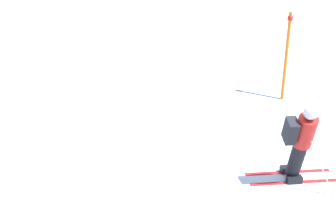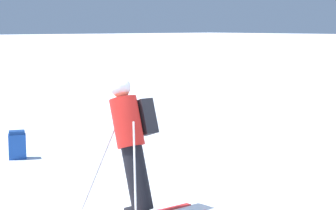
{
  "view_description": "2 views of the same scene",
  "coord_description": "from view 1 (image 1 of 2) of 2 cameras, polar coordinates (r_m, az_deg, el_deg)",
  "views": [
    {
      "loc": [
        -7.36,
        3.46,
        4.71
      ],
      "look_at": [
        0.88,
        2.16,
        1.16
      ],
      "focal_mm": 50.0,
      "sensor_mm": 36.0,
      "label": 1
    },
    {
      "loc": [
        4.82,
        -3.99,
        2.31
      ],
      "look_at": [
        -1.24,
        1.21,
        1.19
      ],
      "focal_mm": 60.0,
      "sensor_mm": 36.0,
      "label": 2
    }
  ],
  "objects": [
    {
      "name": "ground_plane",
      "position": [
        9.4,
        14.14,
        -7.77
      ],
      "size": [
        300.0,
        300.0,
        0.0
      ],
      "primitive_type": "plane",
      "color": "white"
    },
    {
      "name": "skier",
      "position": [
        8.49,
        15.86,
        -4.16
      ],
      "size": [
        1.29,
        1.68,
        1.74
      ],
      "rotation": [
        0.0,
        0.0,
        -0.06
      ],
      "color": "red",
      "rests_on": "ground"
    },
    {
      "name": "trail_marker",
      "position": [
        12.34,
        14.26,
        6.11
      ],
      "size": [
        0.13,
        0.13,
        2.31
      ],
      "color": "orange",
      "rests_on": "ground"
    }
  ]
}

